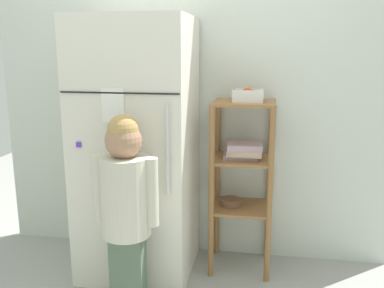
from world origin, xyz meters
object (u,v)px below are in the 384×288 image
at_px(refrigerator, 137,149).
at_px(fruit_bin, 248,96).
at_px(child_standing, 126,196).
at_px(pantry_shelf_unit, 242,168).

height_order(refrigerator, fruit_bin, refrigerator).
bearing_deg(child_standing, refrigerator, 99.10).
bearing_deg(pantry_shelf_unit, child_standing, -134.23).
bearing_deg(fruit_bin, refrigerator, -169.38).
bearing_deg(fruit_bin, pantry_shelf_unit, -179.02).
height_order(refrigerator, child_standing, refrigerator).
relative_size(refrigerator, pantry_shelf_unit, 1.46).
distance_m(pantry_shelf_unit, fruit_bin, 0.46).
xyz_separation_m(refrigerator, child_standing, (0.08, -0.47, -0.14)).
bearing_deg(refrigerator, pantry_shelf_unit, 10.97).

